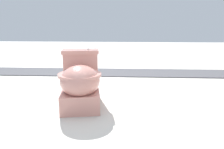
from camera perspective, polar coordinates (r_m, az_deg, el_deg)
ground_plane at (r=2.38m, az=-6.38°, el=-5.64°), size 14.00×14.00×0.00m
gravel_strip at (r=3.45m, az=4.95°, el=0.47°), size 0.56×8.00×0.01m
toilet at (r=2.09m, az=-8.23°, el=-2.04°), size 0.68×0.47×0.52m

